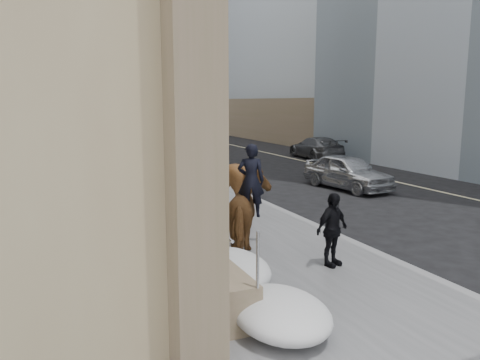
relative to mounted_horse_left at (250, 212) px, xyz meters
name	(u,v)px	position (x,y,z in m)	size (l,w,h in m)	color
ground	(294,281)	(0.34, -1.51, -1.17)	(140.00, 140.00, 0.00)	black
sidewalk	(171,193)	(0.34, 8.49, -1.11)	(5.00, 80.00, 0.12)	#4F4F52
curb	(231,189)	(2.96, 8.49, -1.11)	(0.24, 80.00, 0.12)	slate
lane_line	(380,178)	(10.84, 8.49, -1.17)	(0.15, 70.00, 0.01)	#BFB78C
limestone_building	(20,1)	(-4.92, 18.45, 7.73)	(6.10, 44.00, 18.00)	tan
far_podium	(458,135)	(15.84, 8.49, 0.83)	(2.00, 80.00, 4.00)	#6F6248
bg_building_mid	(103,25)	(4.34, 58.49, 12.83)	(30.00, 12.00, 28.00)	slate
bg_building_far	(26,60)	(-5.66, 70.49, 8.83)	(24.00, 12.00, 20.00)	gray
streetlight_mid	(203,84)	(3.08, 12.49, 3.41)	(1.71, 0.24, 8.00)	#2D2D30
streetlight_far	(130,92)	(3.08, 32.49, 3.41)	(1.71, 0.24, 8.00)	#2D2D30
traffic_signal	(153,97)	(2.42, 20.49, 2.83)	(4.10, 0.22, 6.00)	#2D2D30
snow_bank	(146,194)	(-1.08, 6.60, -0.70)	(1.70, 18.10, 0.76)	silver
mounted_horse_left	(250,212)	(0.00, 0.00, 0.00)	(1.94, 2.56, 2.65)	#4A2E16
mounted_horse_right	(220,178)	(0.72, 3.92, 0.18)	(2.53, 2.66, 2.81)	#4B2E15
pedestrian	(332,230)	(1.39, -1.30, -0.23)	(0.96, 0.40, 1.64)	black
car_silver	(348,172)	(7.67, 6.79, -0.42)	(1.77, 4.39, 1.50)	#AEB1B7
car_grey	(316,148)	(12.23, 16.54, -0.45)	(2.02, 4.98, 1.44)	#4D4F53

